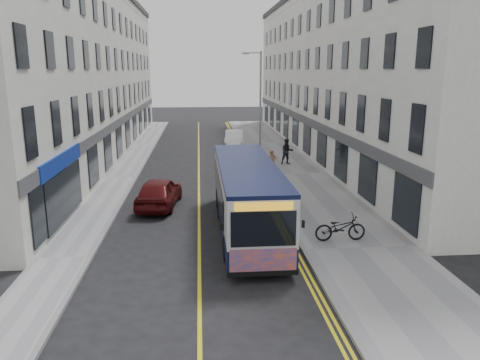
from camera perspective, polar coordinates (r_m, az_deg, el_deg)
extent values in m
plane|color=black|center=(19.00, -4.99, -7.77)|extent=(140.00, 140.00, 0.00)
cube|color=gray|center=(31.10, 6.55, 0.69)|extent=(4.50, 64.00, 0.12)
cube|color=gray|center=(30.91, -14.35, 0.28)|extent=(2.00, 64.00, 0.12)
cube|color=slate|center=(30.73, 2.43, 0.63)|extent=(0.18, 64.00, 0.13)
cube|color=slate|center=(30.76, -12.51, 0.33)|extent=(0.18, 64.00, 0.13)
cube|color=gold|center=(30.50, -5.04, 0.37)|extent=(0.12, 64.00, 0.01)
cube|color=gold|center=(30.69, 1.60, 0.50)|extent=(0.10, 64.00, 0.01)
cube|color=gold|center=(30.72, 1.97, 0.50)|extent=(0.10, 64.00, 0.01)
cube|color=white|center=(40.37, 11.71, 12.62)|extent=(6.00, 46.00, 13.00)
cube|color=silver|center=(39.78, -18.64, 12.20)|extent=(6.00, 46.00, 13.00)
cylinder|color=gray|center=(32.12, 2.49, 8.29)|extent=(0.14, 0.14, 8.00)
cylinder|color=gray|center=(31.95, 1.64, 15.27)|extent=(1.00, 0.08, 0.08)
cube|color=gray|center=(31.90, 0.72, 15.19)|extent=(0.50, 0.18, 0.12)
cube|color=black|center=(20.08, 0.86, -4.29)|extent=(2.32, 10.23, 0.84)
cube|color=silver|center=(19.74, 0.87, -0.82)|extent=(2.32, 10.23, 1.67)
cube|color=black|center=(19.54, 0.88, 1.77)|extent=(2.34, 10.23, 0.15)
cube|color=black|center=(20.24, -2.62, -1.01)|extent=(0.04, 7.99, 1.07)
cube|color=black|center=(20.47, 4.01, -0.87)|extent=(0.04, 7.99, 1.07)
cube|color=black|center=(14.88, 2.89, -5.99)|extent=(2.09, 0.04, 1.16)
cube|color=#F45714|center=(15.29, 2.84, -9.94)|extent=(2.18, 0.04, 0.88)
cube|color=orange|center=(14.64, 2.93, -3.26)|extent=(1.86, 0.04, 0.26)
cylinder|color=black|center=(17.22, -1.61, -8.35)|extent=(0.26, 0.93, 0.93)
cylinder|color=black|center=(17.45, 5.36, -8.10)|extent=(0.26, 0.93, 0.93)
cylinder|color=black|center=(22.04, -2.40, -3.44)|extent=(0.26, 0.93, 0.93)
cylinder|color=black|center=(22.23, 3.02, -3.31)|extent=(0.26, 0.93, 0.93)
cylinder|color=black|center=(23.65, -2.59, -2.28)|extent=(0.26, 0.93, 0.93)
cylinder|color=black|center=(23.82, 2.47, -2.16)|extent=(0.26, 0.93, 0.93)
imported|color=black|center=(19.21, 12.13, -5.70)|extent=(2.05, 0.73, 1.07)
imported|color=brown|center=(30.65, 3.92, 2.19)|extent=(0.58, 0.38, 1.58)
imported|color=black|center=(33.93, 5.76, 3.48)|extent=(0.96, 0.77, 1.86)
imported|color=silver|center=(42.08, -0.70, 5.03)|extent=(2.04, 4.64, 1.48)
imported|color=#4F0D0E|center=(24.04, -9.83, -1.46)|extent=(2.35, 4.69, 1.53)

